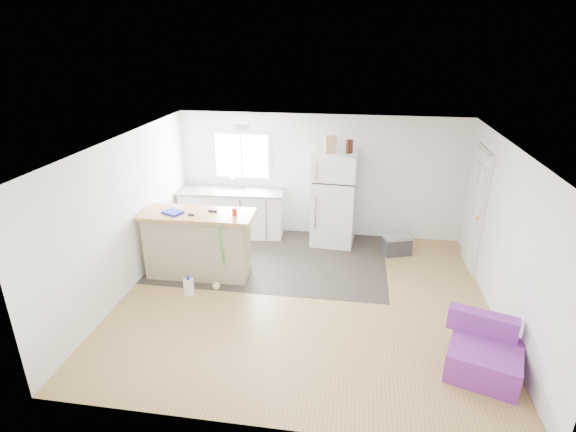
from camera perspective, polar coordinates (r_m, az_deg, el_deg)
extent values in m
cube|color=#9D7941|center=(7.02, 2.02, -10.39)|extent=(5.50, 5.00, 0.01)
cube|color=white|center=(6.08, 2.32, 9.11)|extent=(5.50, 5.00, 0.01)
cube|color=white|center=(8.80, 4.08, 5.06)|extent=(5.50, 0.01, 2.40)
cube|color=white|center=(4.30, -1.90, -14.48)|extent=(5.50, 0.01, 2.40)
cube|color=white|center=(7.27, -19.89, 0.06)|extent=(0.01, 5.00, 2.40)
cube|color=white|center=(6.76, 26.03, -2.60)|extent=(0.01, 5.00, 2.40)
cube|color=#2F2723|center=(8.19, -1.99, -5.29)|extent=(4.05, 2.50, 0.00)
cube|color=white|center=(8.95, -5.88, 7.62)|extent=(1.18, 0.04, 0.98)
cube|color=white|center=(8.93, -5.92, 7.59)|extent=(1.05, 0.01, 0.85)
cube|color=white|center=(8.92, -5.92, 7.58)|extent=(0.03, 0.02, 0.85)
cube|color=white|center=(8.20, 22.74, 0.69)|extent=(0.05, 0.82, 2.03)
cube|color=white|center=(8.20, 22.81, 0.71)|extent=(0.03, 0.92, 2.10)
sphere|color=gold|center=(7.90, 22.91, -0.23)|extent=(0.07, 0.07, 0.07)
cylinder|color=white|center=(7.47, -5.95, 11.11)|extent=(0.30, 0.30, 0.07)
cube|color=white|center=(9.04, -7.10, 0.34)|extent=(2.05, 0.73, 0.89)
cube|color=gray|center=(8.88, -7.24, 3.12)|extent=(2.11, 0.77, 0.04)
cube|color=silver|center=(8.86, -7.29, 3.05)|extent=(0.58, 0.46, 0.06)
cube|color=tan|center=(7.56, -11.36, -3.68)|extent=(1.66, 0.62, 1.07)
cube|color=tan|center=(7.33, -11.44, 0.22)|extent=(1.83, 0.73, 0.05)
cube|color=white|center=(8.51, 5.88, 2.23)|extent=(0.84, 0.79, 1.79)
cube|color=black|center=(8.03, 5.83, 3.98)|extent=(0.79, 0.07, 0.02)
cube|color=silver|center=(7.98, 3.63, 5.67)|extent=(0.03, 0.02, 0.32)
cube|color=silver|center=(8.23, 3.50, 0.42)|extent=(0.03, 0.02, 0.62)
cube|color=#323235|center=(8.51, 13.59, -3.66)|extent=(0.56, 0.46, 0.32)
cube|color=gray|center=(8.43, 13.70, -2.48)|extent=(0.59, 0.49, 0.06)
cube|color=purple|center=(6.03, 23.61, -16.44)|extent=(0.99, 0.96, 0.38)
cube|color=purple|center=(6.07, 23.47, -12.36)|extent=(0.82, 0.43, 0.28)
cube|color=white|center=(7.19, -12.49, -8.81)|extent=(0.17, 0.14, 0.27)
cylinder|color=#1A2DB6|center=(7.12, -12.59, -7.71)|extent=(0.06, 0.06, 0.05)
cylinder|color=green|center=(7.11, -8.26, -4.77)|extent=(0.04, 0.30, 1.09)
sphere|color=beige|center=(7.30, -9.09, -8.77)|extent=(0.13, 0.13, 0.13)
cylinder|color=#B91F0B|center=(7.11, -6.81, 0.53)|extent=(0.10, 0.10, 0.12)
cube|color=#1319B3|center=(7.39, -14.41, 0.46)|extent=(0.36, 0.32, 0.04)
cube|color=black|center=(7.32, -9.53, 0.66)|extent=(0.14, 0.06, 0.03)
cube|color=black|center=(7.23, -12.20, 0.16)|extent=(0.10, 0.05, 0.03)
cube|color=tan|center=(8.15, 5.40, 9.00)|extent=(0.22, 0.16, 0.30)
cylinder|color=#3B160A|center=(8.15, 7.63, 8.73)|extent=(0.08, 0.08, 0.25)
cylinder|color=#3B160A|center=(8.18, 8.01, 8.76)|extent=(0.08, 0.08, 0.25)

